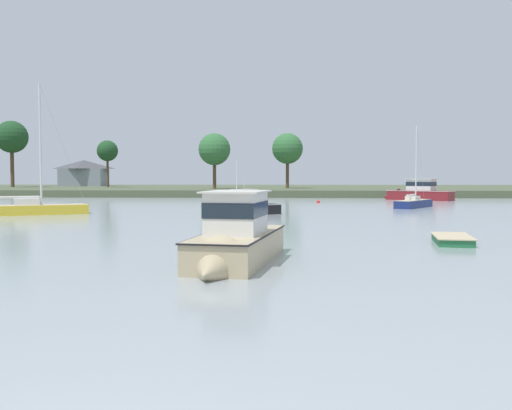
# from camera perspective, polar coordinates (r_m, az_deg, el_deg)

# --- Properties ---
(far_shore_bank) EXTENTS (167.34, 58.18, 1.09)m
(far_shore_bank) POSITION_cam_1_polar(r_m,az_deg,el_deg) (113.45, 1.37, 1.56)
(far_shore_bank) COLOR #4C563D
(far_shore_bank) RESTS_ON ground
(cruiser_maroon) EXTENTS (9.49, 7.74, 5.21)m
(cruiser_maroon) POSITION_cam_1_polar(r_m,az_deg,el_deg) (80.18, 15.67, 0.98)
(cruiser_maroon) COLOR maroon
(cruiser_maroon) RESTS_ON ground
(cruiser_sand) EXTENTS (3.50, 8.62, 4.64)m
(cruiser_sand) POSITION_cam_1_polar(r_m,az_deg,el_deg) (20.78, -2.21, -4.26)
(cruiser_sand) COLOR tan
(cruiser_sand) RESTS_ON ground
(dinghy_green) EXTENTS (2.26, 3.85, 0.52)m
(dinghy_green) POSITION_cam_1_polar(r_m,az_deg,el_deg) (28.90, 19.13, -3.40)
(dinghy_green) COLOR #236B3D
(dinghy_green) RESTS_ON ground
(sailboat_navy) EXTENTS (5.10, 6.65, 8.96)m
(sailboat_navy) POSITION_cam_1_polar(r_m,az_deg,el_deg) (60.68, 15.57, -0.05)
(sailboat_navy) COLOR navy
(sailboat_navy) RESTS_ON ground
(sailboat_yellow) EXTENTS (8.99, 5.78, 11.60)m
(sailboat_yellow) POSITION_cam_1_polar(r_m,az_deg,el_deg) (51.26, -21.57, -0.62)
(sailboat_yellow) COLOR gold
(sailboat_yellow) RESTS_ON ground
(cruiser_black) EXTENTS (6.47, 5.05, 3.88)m
(cruiser_black) POSITION_cam_1_polar(r_m,az_deg,el_deg) (47.44, -1.51, -0.43)
(cruiser_black) COLOR black
(cruiser_black) RESTS_ON ground
(mooring_buoy_red) EXTENTS (0.44, 0.44, 0.49)m
(mooring_buoy_red) POSITION_cam_1_polar(r_m,az_deg,el_deg) (69.70, 6.27, 0.30)
(mooring_buoy_red) COLOR red
(mooring_buoy_red) RESTS_ON ground
(shore_tree_center_right) EXTENTS (4.03, 4.03, 9.06)m
(shore_tree_center_right) POSITION_cam_1_polar(r_m,az_deg,el_deg) (113.54, -14.71, 5.26)
(shore_tree_center_right) COLOR brown
(shore_tree_center_right) RESTS_ON far_shore_bank
(shore_tree_left) EXTENTS (5.47, 5.47, 9.78)m
(shore_tree_left) POSITION_cam_1_polar(r_m,az_deg,el_deg) (101.23, 3.18, 5.66)
(shore_tree_left) COLOR brown
(shore_tree_left) RESTS_ON far_shore_bank
(shore_tree_inland_b) EXTENTS (5.47, 5.47, 9.47)m
(shore_tree_inland_b) POSITION_cam_1_polar(r_m,az_deg,el_deg) (97.45, -4.20, 5.59)
(shore_tree_inland_b) COLOR brown
(shore_tree_inland_b) RESTS_ON far_shore_bank
(shore_tree_right) EXTENTS (6.31, 6.31, 13.01)m
(shore_tree_right) POSITION_cam_1_polar(r_m,az_deg,el_deg) (121.77, -23.36, 6.27)
(shore_tree_right) COLOR brown
(shore_tree_right) RESTS_ON far_shore_bank
(cottage_hillside) EXTENTS (10.11, 6.69, 5.67)m
(cottage_hillside) POSITION_cam_1_polar(r_m,az_deg,el_deg) (129.85, -16.92, 3.14)
(cottage_hillside) COLOR gray
(cottage_hillside) RESTS_ON far_shore_bank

